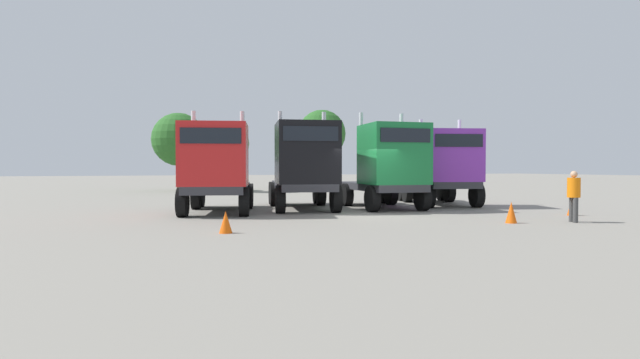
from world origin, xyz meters
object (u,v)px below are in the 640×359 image
at_px(semi_truck_green, 388,165).
at_px(traffic_cone_near, 511,212).
at_px(traffic_cone_far, 226,222).
at_px(visitor_in_hivis, 574,193).
at_px(traffic_cone_mid, 572,206).
at_px(semi_truck_red, 216,168).
at_px(semi_truck_purple, 444,167).
at_px(semi_truck_black, 305,165).

bearing_deg(semi_truck_green, traffic_cone_near, 17.17).
height_order(traffic_cone_near, traffic_cone_far, traffic_cone_near).
height_order(visitor_in_hivis, traffic_cone_mid, visitor_in_hivis).
bearing_deg(semi_truck_red, semi_truck_purple, 106.78).
xyz_separation_m(semi_truck_red, traffic_cone_near, (8.32, -6.53, -1.44)).
relative_size(semi_truck_purple, traffic_cone_near, 9.18).
height_order(semi_truck_purple, traffic_cone_far, semi_truck_purple).
bearing_deg(visitor_in_hivis, semi_truck_purple, 112.83).
bearing_deg(traffic_cone_far, semi_truck_green, 33.38).
bearing_deg(traffic_cone_near, semi_truck_red, 141.85).
distance_m(visitor_in_hivis, traffic_cone_mid, 2.57).
xyz_separation_m(semi_truck_black, traffic_cone_mid, (8.53, -5.67, -1.55)).
bearing_deg(traffic_cone_mid, semi_truck_red, 156.14).
height_order(semi_truck_red, semi_truck_black, semi_truck_black).
distance_m(semi_truck_black, visitor_in_hivis, 10.00).
height_order(semi_truck_black, traffic_cone_far, semi_truck_black).
relative_size(semi_truck_purple, visitor_in_hivis, 3.76).
distance_m(visitor_in_hivis, traffic_cone_near, 2.21).
distance_m(semi_truck_red, traffic_cone_near, 10.68).
xyz_separation_m(semi_truck_black, semi_truck_green, (3.48, -0.79, -0.03)).
height_order(semi_truck_red, semi_truck_green, semi_truck_green).
distance_m(semi_truck_red, semi_truck_green, 7.18).
distance_m(semi_truck_purple, visitor_in_hivis, 7.43).
relative_size(visitor_in_hivis, traffic_cone_near, 2.44).
height_order(semi_truck_black, semi_truck_green, semi_truck_black).
bearing_deg(semi_truck_purple, traffic_cone_mid, 31.80).
relative_size(semi_truck_red, visitor_in_hivis, 3.65).
xyz_separation_m(semi_truck_purple, visitor_in_hivis, (-0.20, -7.37, -0.85)).
bearing_deg(traffic_cone_near, semi_truck_purple, 71.75).
bearing_deg(semi_truck_green, semi_truck_purple, 109.55).
xyz_separation_m(semi_truck_green, traffic_cone_near, (1.16, -6.01, -1.53)).
height_order(semi_truck_green, traffic_cone_mid, semi_truck_green).
distance_m(semi_truck_black, traffic_cone_near, 8.39).
bearing_deg(semi_truck_black, traffic_cone_mid, 68.43).
xyz_separation_m(visitor_in_hivis, traffic_cone_near, (-2.05, 0.55, -0.62)).
xyz_separation_m(semi_truck_purple, traffic_cone_far, (-11.25, -5.97, -1.52)).
xyz_separation_m(semi_truck_green, semi_truck_purple, (3.41, 0.81, -0.05)).
distance_m(semi_truck_red, semi_truck_black, 3.68).
bearing_deg(semi_truck_purple, traffic_cone_near, -2.49).
height_order(semi_truck_green, traffic_cone_far, semi_truck_green).
distance_m(semi_truck_black, semi_truck_purple, 6.90).
bearing_deg(traffic_cone_near, traffic_cone_mid, 16.32).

